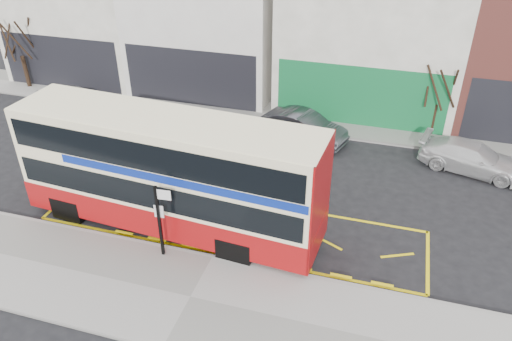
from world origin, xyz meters
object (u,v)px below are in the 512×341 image
(bus_stop_post, at_px, (160,214))
(car_grey, at_px, (305,127))
(car_white, at_px, (472,158))
(street_tree_right, at_px, (443,75))
(double_decker_bus, at_px, (170,173))
(street_tree_left, at_px, (15,27))
(car_silver, at_px, (72,98))

(bus_stop_post, height_order, car_grey, bus_stop_post)
(car_white, relative_size, street_tree_right, 0.94)
(double_decker_bus, relative_size, bus_stop_post, 4.02)
(car_white, bearing_deg, street_tree_right, 42.94)
(bus_stop_post, distance_m, car_white, 13.67)
(bus_stop_post, bearing_deg, street_tree_left, 137.20)
(car_silver, relative_size, street_tree_left, 0.74)
(street_tree_right, bearing_deg, street_tree_left, -178.92)
(car_grey, relative_size, car_white, 0.95)
(bus_stop_post, xyz_separation_m, street_tree_right, (8.68, 11.82, 1.35))
(car_silver, relative_size, car_grey, 0.96)
(car_silver, bearing_deg, car_grey, -108.97)
(car_silver, distance_m, street_tree_right, 18.93)
(double_decker_bus, distance_m, car_grey, 8.71)
(bus_stop_post, bearing_deg, car_silver, 132.20)
(car_white, xyz_separation_m, street_tree_right, (-1.60, 2.89, 2.53))
(car_silver, xyz_separation_m, street_tree_right, (18.63, 2.30, 2.49))
(double_decker_bus, bearing_deg, car_white, 37.99)
(double_decker_bus, xyz_separation_m, bus_stop_post, (0.43, -1.73, -0.47))
(car_white, height_order, street_tree_left, street_tree_left)
(car_grey, xyz_separation_m, car_white, (7.50, -0.75, -0.05))
(double_decker_bus, bearing_deg, street_tree_right, 52.02)
(car_silver, relative_size, car_white, 0.91)
(car_silver, xyz_separation_m, car_white, (20.23, -0.59, -0.04))
(double_decker_bus, xyz_separation_m, street_tree_right, (9.11, 10.09, 0.88))
(double_decker_bus, relative_size, car_grey, 2.66)
(double_decker_bus, distance_m, bus_stop_post, 1.85)
(street_tree_left, bearing_deg, street_tree_right, 1.08)
(bus_stop_post, bearing_deg, double_decker_bus, 99.73)
(car_grey, bearing_deg, car_white, -77.75)
(street_tree_left, bearing_deg, car_white, -5.74)
(street_tree_right, bearing_deg, double_decker_bus, -132.07)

